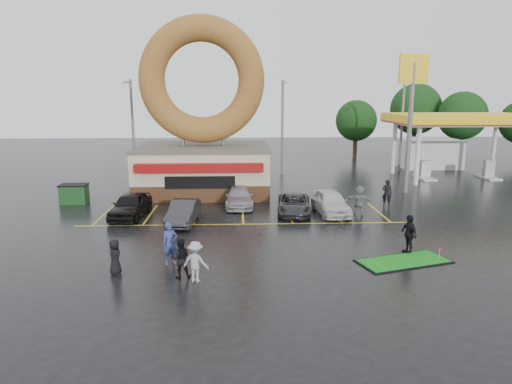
{
  "coord_description": "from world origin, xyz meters",
  "views": [
    {
      "loc": [
        -0.29,
        -22.95,
        7.61
      ],
      "look_at": [
        0.72,
        2.33,
        2.2
      ],
      "focal_mm": 32.0,
      "sensor_mm": 36.0,
      "label": 1
    }
  ],
  "objects_px": {
    "car_dgrey": "(184,212)",
    "person_cameraman": "(409,234)",
    "car_silver": "(239,197)",
    "car_grey": "(294,204)",
    "shell_sign": "(412,98)",
    "dumpster": "(74,194)",
    "streetlight_mid": "(282,125)",
    "car_white": "(330,202)",
    "car_black": "(131,205)",
    "person_blue": "(170,243)",
    "donut_shop": "(203,136)",
    "streetlight_right": "(402,124)",
    "gas_station": "(445,136)",
    "streetlight_left": "(133,126)",
    "putting_green": "(404,261)"
  },
  "relations": [
    {
      "from": "shell_sign",
      "to": "person_blue",
      "type": "height_order",
      "value": "shell_sign"
    },
    {
      "from": "car_white",
      "to": "person_blue",
      "type": "bearing_deg",
      "value": -141.09
    },
    {
      "from": "streetlight_right",
      "to": "person_blue",
      "type": "bearing_deg",
      "value": -127.91
    },
    {
      "from": "streetlight_mid",
      "to": "car_dgrey",
      "type": "height_order",
      "value": "streetlight_mid"
    },
    {
      "from": "car_dgrey",
      "to": "dumpster",
      "type": "xyz_separation_m",
      "value": [
        -8.41,
        5.57,
        -0.04
      ]
    },
    {
      "from": "donut_shop",
      "to": "streetlight_right",
      "type": "relative_size",
      "value": 1.5
    },
    {
      "from": "streetlight_mid",
      "to": "person_cameraman",
      "type": "bearing_deg",
      "value": -80.08
    },
    {
      "from": "car_dgrey",
      "to": "car_white",
      "type": "height_order",
      "value": "car_white"
    },
    {
      "from": "car_dgrey",
      "to": "car_silver",
      "type": "distance_m",
      "value": 5.43
    },
    {
      "from": "streetlight_mid",
      "to": "car_white",
      "type": "height_order",
      "value": "streetlight_mid"
    },
    {
      "from": "gas_station",
      "to": "car_silver",
      "type": "height_order",
      "value": "gas_station"
    },
    {
      "from": "car_silver",
      "to": "gas_station",
      "type": "bearing_deg",
      "value": 31.78
    },
    {
      "from": "car_silver",
      "to": "dumpster",
      "type": "distance_m",
      "value": 11.84
    },
    {
      "from": "car_dgrey",
      "to": "dumpster",
      "type": "distance_m",
      "value": 10.09
    },
    {
      "from": "streetlight_left",
      "to": "person_blue",
      "type": "height_order",
      "value": "streetlight_left"
    },
    {
      "from": "car_white",
      "to": "dumpster",
      "type": "bearing_deg",
      "value": 163.68
    },
    {
      "from": "shell_sign",
      "to": "car_silver",
      "type": "height_order",
      "value": "shell_sign"
    },
    {
      "from": "car_silver",
      "to": "person_cameraman",
      "type": "relative_size",
      "value": 2.36
    },
    {
      "from": "car_black",
      "to": "car_grey",
      "type": "relative_size",
      "value": 1.02
    },
    {
      "from": "person_blue",
      "to": "donut_shop",
      "type": "bearing_deg",
      "value": 58.94
    },
    {
      "from": "streetlight_mid",
      "to": "person_blue",
      "type": "bearing_deg",
      "value": -107.22
    },
    {
      "from": "car_black",
      "to": "person_cameraman",
      "type": "distance_m",
      "value": 16.78
    },
    {
      "from": "streetlight_left",
      "to": "car_black",
      "type": "height_order",
      "value": "streetlight_left"
    },
    {
      "from": "shell_sign",
      "to": "gas_station",
      "type": "bearing_deg",
      "value": 51.93
    },
    {
      "from": "donut_shop",
      "to": "streetlight_left",
      "type": "relative_size",
      "value": 1.5
    },
    {
      "from": "putting_green",
      "to": "shell_sign",
      "type": "bearing_deg",
      "value": 69.69
    },
    {
      "from": "car_dgrey",
      "to": "person_cameraman",
      "type": "distance_m",
      "value": 12.93
    },
    {
      "from": "streetlight_mid",
      "to": "streetlight_right",
      "type": "distance_m",
      "value": 12.04
    },
    {
      "from": "shell_sign",
      "to": "car_grey",
      "type": "bearing_deg",
      "value": -147.08
    },
    {
      "from": "streetlight_mid",
      "to": "putting_green",
      "type": "height_order",
      "value": "streetlight_mid"
    },
    {
      "from": "car_silver",
      "to": "dumpster",
      "type": "bearing_deg",
      "value": 172.85
    },
    {
      "from": "person_cameraman",
      "to": "car_dgrey",
      "type": "bearing_deg",
      "value": -129.67
    },
    {
      "from": "streetlight_right",
      "to": "shell_sign",
      "type": "bearing_deg",
      "value": -106.83
    },
    {
      "from": "car_black",
      "to": "person_blue",
      "type": "height_order",
      "value": "person_blue"
    },
    {
      "from": "car_dgrey",
      "to": "car_grey",
      "type": "distance_m",
      "value": 7.21
    },
    {
      "from": "gas_station",
      "to": "shell_sign",
      "type": "bearing_deg",
      "value": -128.07
    },
    {
      "from": "donut_shop",
      "to": "streetlight_mid",
      "type": "xyz_separation_m",
      "value": [
        7.0,
        7.95,
        0.32
      ]
    },
    {
      "from": "gas_station",
      "to": "shell_sign",
      "type": "xyz_separation_m",
      "value": [
        -7.0,
        -8.94,
        3.68
      ]
    },
    {
      "from": "gas_station",
      "to": "shell_sign",
      "type": "distance_m",
      "value": 11.93
    },
    {
      "from": "car_black",
      "to": "car_white",
      "type": "xyz_separation_m",
      "value": [
        12.8,
        0.29,
        -0.0
      ]
    },
    {
      "from": "car_grey",
      "to": "person_cameraman",
      "type": "distance_m",
      "value": 9.03
    },
    {
      "from": "donut_shop",
      "to": "putting_green",
      "type": "xyz_separation_m",
      "value": [
        10.38,
        -16.17,
        -4.43
      ]
    },
    {
      "from": "car_black",
      "to": "car_grey",
      "type": "distance_m",
      "value": 10.45
    },
    {
      "from": "car_white",
      "to": "person_cameraman",
      "type": "distance_m",
      "value": 7.94
    },
    {
      "from": "streetlight_left",
      "to": "streetlight_right",
      "type": "xyz_separation_m",
      "value": [
        26.0,
        2.0,
        0.0
      ]
    },
    {
      "from": "person_cameraman",
      "to": "streetlight_mid",
      "type": "bearing_deg",
      "value": 176.5
    },
    {
      "from": "car_dgrey",
      "to": "streetlight_left",
      "type": "bearing_deg",
      "value": 116.62
    },
    {
      "from": "car_black",
      "to": "car_silver",
      "type": "bearing_deg",
      "value": 26.46
    },
    {
      "from": "streetlight_left",
      "to": "shell_sign",
      "type": "bearing_deg",
      "value": -18.99
    },
    {
      "from": "car_grey",
      "to": "streetlight_right",
      "type": "bearing_deg",
      "value": 58.06
    }
  ]
}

